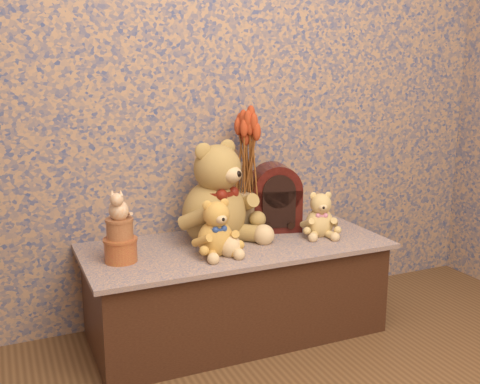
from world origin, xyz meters
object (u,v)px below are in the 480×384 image
at_px(teddy_medium, 215,225).
at_px(ceramic_vase, 246,212).
at_px(cathedral_radio, 275,197).
at_px(teddy_small, 320,212).
at_px(biscuit_tin_lower, 121,250).
at_px(teddy_large, 214,188).
at_px(cat_figurine, 118,204).

relative_size(teddy_medium, ceramic_vase, 1.30).
bearing_deg(cathedral_radio, teddy_small, -36.98).
bearing_deg(teddy_small, biscuit_tin_lower, -162.36).
xyz_separation_m(teddy_large, teddy_small, (0.46, -0.13, -0.13)).
height_order(cathedral_radio, ceramic_vase, cathedral_radio).
bearing_deg(biscuit_tin_lower, cat_figurine, 0.00).
xyz_separation_m(teddy_large, cat_figurine, (-0.44, -0.11, -0.00)).
height_order(teddy_large, ceramic_vase, teddy_large).
bearing_deg(cathedral_radio, ceramic_vase, -168.04).
bearing_deg(teddy_medium, biscuit_tin_lower, 166.65).
bearing_deg(cat_figurine, teddy_medium, 12.00).
height_order(teddy_small, ceramic_vase, teddy_small).
relative_size(biscuit_tin_lower, cat_figurine, 1.02).
distance_m(ceramic_vase, cat_figurine, 0.65).
height_order(teddy_medium, cathedral_radio, cathedral_radio).
height_order(cathedral_radio, biscuit_tin_lower, cathedral_radio).
bearing_deg(teddy_small, ceramic_vase, 166.98).
bearing_deg(ceramic_vase, teddy_medium, -136.16).
bearing_deg(teddy_medium, teddy_small, 2.26).
height_order(biscuit_tin_lower, cat_figurine, cat_figurine).
xyz_separation_m(teddy_medium, cathedral_radio, (0.39, 0.22, 0.03)).
distance_m(teddy_large, teddy_small, 0.50).
bearing_deg(cat_figurine, ceramic_vase, 36.86).
height_order(teddy_large, cat_figurine, teddy_large).
xyz_separation_m(teddy_large, biscuit_tin_lower, (-0.44, -0.11, -0.19)).
distance_m(teddy_medium, teddy_small, 0.53).
relative_size(teddy_small, ceramic_vase, 1.15).
xyz_separation_m(teddy_large, teddy_medium, (-0.06, -0.18, -0.11)).
relative_size(ceramic_vase, biscuit_tin_lower, 1.50).
distance_m(teddy_large, cat_figurine, 0.45).
bearing_deg(teddy_medium, teddy_large, 66.58).
height_order(ceramic_vase, cat_figurine, cat_figurine).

